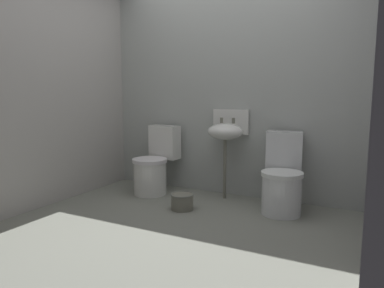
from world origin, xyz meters
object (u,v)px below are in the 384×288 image
(toilet_right, at_px, (282,180))
(sink, at_px, (226,131))
(bucket, at_px, (182,201))
(toilet_left, at_px, (154,166))

(toilet_right, distance_m, sink, 0.83)
(bucket, bearing_deg, toilet_left, 145.83)
(toilet_left, bearing_deg, bucket, 149.79)
(toilet_left, height_order, bucket, toilet_left)
(toilet_left, xyz_separation_m, toilet_right, (1.50, 0.00, 0.00))
(sink, height_order, bucket, sink)
(toilet_left, relative_size, sink, 0.79)
(toilet_left, relative_size, bucket, 3.24)
(toilet_left, bearing_deg, toilet_right, -176.02)
(toilet_right, relative_size, sink, 0.79)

